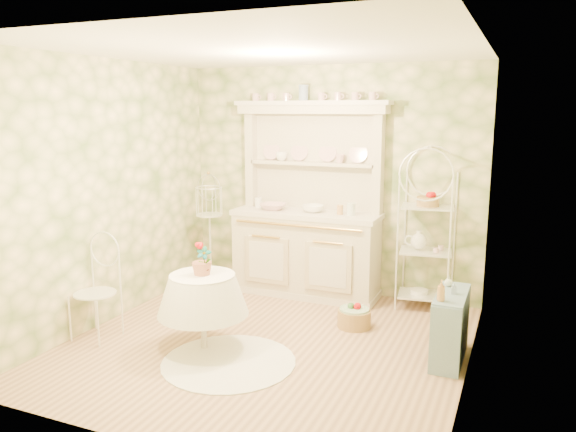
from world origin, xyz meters
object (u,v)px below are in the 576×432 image
at_px(side_shelf, 450,329).
at_px(round_table, 203,313).
at_px(bakers_rack, 427,227).
at_px(cafe_chair, 95,291).
at_px(birdcage_stand, 210,233).
at_px(floor_basket, 354,317).
at_px(kitchen_dresser, 306,200).

bearing_deg(side_shelf, round_table, -168.25).
height_order(bakers_rack, cafe_chair, bakers_rack).
distance_m(round_table, cafe_chair, 1.11).
xyz_separation_m(bakers_rack, round_table, (-1.69, -1.91, -0.58)).
relative_size(birdcage_stand, floor_basket, 4.10).
height_order(cafe_chair, floor_basket, cafe_chair).
bearing_deg(kitchen_dresser, cafe_chair, -124.39).
distance_m(kitchen_dresser, side_shelf, 2.35).
bearing_deg(cafe_chair, round_table, 9.10).
relative_size(side_shelf, floor_basket, 1.99).
height_order(round_table, birdcage_stand, birdcage_stand).
relative_size(kitchen_dresser, round_table, 3.31).
bearing_deg(bakers_rack, round_table, -139.14).
xyz_separation_m(kitchen_dresser, side_shelf, (1.83, -1.19, -0.86)).
distance_m(cafe_chair, birdcage_stand, 1.89).
bearing_deg(floor_basket, kitchen_dresser, 136.66).
bearing_deg(cafe_chair, bakers_rack, 36.30).
xyz_separation_m(kitchen_dresser, bakers_rack, (1.39, 0.06, -0.22)).
height_order(bakers_rack, floor_basket, bakers_rack).
height_order(kitchen_dresser, floor_basket, kitchen_dresser).
relative_size(side_shelf, cafe_chair, 0.71).
bearing_deg(cafe_chair, birdcage_stand, 84.13).
height_order(bakers_rack, side_shelf, bakers_rack).
distance_m(side_shelf, floor_basket, 1.08).
relative_size(bakers_rack, round_table, 2.68).
relative_size(side_shelf, birdcage_stand, 0.49).
height_order(round_table, cafe_chair, cafe_chair).
bearing_deg(birdcage_stand, floor_basket, -16.96).
bearing_deg(bakers_rack, floor_basket, -130.55).
xyz_separation_m(kitchen_dresser, round_table, (-0.30, -1.84, -0.80)).
bearing_deg(floor_basket, bakers_rack, 57.06).
xyz_separation_m(kitchen_dresser, floor_basket, (0.84, -0.79, -1.04)).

